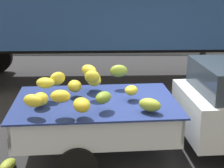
% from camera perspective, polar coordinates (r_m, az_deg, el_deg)
% --- Properties ---
extents(ground, '(220.00, 220.00, 0.00)m').
position_cam_1_polar(ground, '(6.70, 7.25, -10.41)').
color(ground, '#28282B').
extents(curb_strip, '(80.00, 0.80, 0.16)m').
position_cam_1_polar(curb_strip, '(14.85, 3.29, 5.53)').
color(curb_strip, gray).
rests_on(curb_strip, ground).
extents(pickup_truck, '(5.14, 2.23, 1.70)m').
position_cam_1_polar(pickup_truck, '(6.29, 15.30, -3.89)').
color(pickup_truck, silver).
rests_on(pickup_truck, ground).
extents(semi_trailer, '(12.08, 3.00, 3.95)m').
position_cam_1_polar(semi_trailer, '(10.33, -2.58, 14.17)').
color(semi_trailer, navy).
rests_on(semi_trailer, ground).
extents(fallen_banana_bunch_near_tailgate, '(0.30, 0.43, 0.16)m').
position_cam_1_polar(fallen_banana_bunch_near_tailgate, '(6.14, -17.27, -13.05)').
color(fallen_banana_bunch_near_tailgate, '#96A932').
rests_on(fallen_banana_bunch_near_tailgate, ground).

